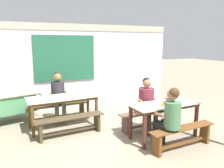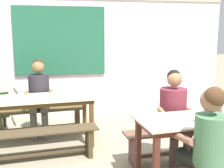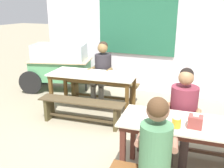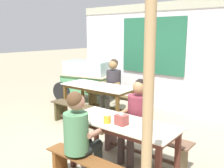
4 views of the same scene
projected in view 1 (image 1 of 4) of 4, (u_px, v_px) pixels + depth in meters
The scene contains 14 objects.
ground_plane at pixel (110, 136), 4.80m from camera, with size 40.00×40.00×0.00m, color gray.
backdrop_wall at pixel (81, 64), 6.90m from camera, with size 6.03×0.23×2.63m.
dining_table_far at pixel (63, 100), 5.21m from camera, with size 1.73×0.87×0.77m.
dining_table_near at pixel (164, 107), 4.61m from camera, with size 1.59×0.76×0.77m.
bench_far_back at pixel (58, 109), 5.78m from camera, with size 1.59×0.46×0.43m.
bench_far_front at pixel (70, 123), 4.80m from camera, with size 1.57×0.47×0.43m.
bench_near_back at pixel (148, 117), 5.18m from camera, with size 1.53×0.44×0.43m.
bench_near_front at pixel (183, 135), 4.19m from camera, with size 1.49×0.37×0.43m.
food_cart at pixel (4, 98), 5.51m from camera, with size 1.92×1.23×1.14m.
person_near_front at pixel (170, 115), 4.05m from camera, with size 0.46×0.54×1.25m.
person_center_facing at pixel (58, 94), 5.65m from camera, with size 0.46×0.55×1.31m.
person_right_near_table at pixel (147, 101), 5.02m from camera, with size 0.47×0.54×1.26m.
tissue_box at pixel (170, 101), 4.53m from camera, with size 0.15×0.12×0.16m.
condiment_jar at pixel (165, 103), 4.40m from camera, with size 0.10×0.10×0.12m.
Camera 1 is at (-1.60, -4.22, 2.03)m, focal length 34.49 mm.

